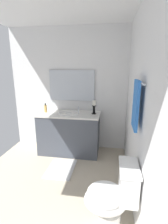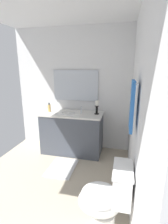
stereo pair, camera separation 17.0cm
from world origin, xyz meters
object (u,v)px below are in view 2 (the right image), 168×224
at_px(vanity_cabinet, 72,133).
at_px(towel_bar, 136,82).
at_px(mirror, 76,86).
at_px(candle_holder_tall, 97,107).
at_px(towel_near_vanity, 132,106).
at_px(toilet, 106,198).
at_px(soap_bottle, 49,108).
at_px(bath_mat, 62,167).
at_px(sink_basin, 72,115).

relative_size(vanity_cabinet, towel_bar, 2.16).
bearing_deg(mirror, vanity_cabinet, -0.01).
height_order(vanity_cabinet, candle_holder_tall, candle_holder_tall).
distance_m(mirror, towel_near_vanity, 1.90).
relative_size(vanity_cabinet, candle_holder_tall, 4.67).
bearing_deg(toilet, towel_near_vanity, 142.32).
bearing_deg(soap_bottle, towel_bar, 49.70).
xyz_separation_m(towel_near_vanity, bath_mat, (-0.68, -1.05, -1.29)).
bearing_deg(candle_holder_tall, towel_bar, 23.64).
relative_size(candle_holder_tall, bath_mat, 0.43).
distance_m(vanity_cabinet, towel_bar, 2.03).
bearing_deg(soap_bottle, candle_holder_tall, 91.82).
relative_size(towel_bar, bath_mat, 0.93).
bearing_deg(sink_basin, vanity_cabinet, -90.00).
bearing_deg(towel_near_vanity, candle_holder_tall, -157.01).
bearing_deg(towel_near_vanity, sink_basin, -141.07).
xyz_separation_m(mirror, candle_holder_tall, (0.24, 0.48, -0.37)).
relative_size(mirror, bath_mat, 1.54).
bearing_deg(mirror, toilet, 24.68).
height_order(vanity_cabinet, bath_mat, vanity_cabinet).
relative_size(mirror, towel_bar, 1.66).
height_order(sink_basin, toilet, sink_basin).
distance_m(sink_basin, toilet, 1.83).
height_order(vanity_cabinet, mirror, mirror).
height_order(sink_basin, soap_bottle, soap_bottle).
relative_size(soap_bottle, toilet, 0.24).
distance_m(sink_basin, towel_near_vanity, 1.75).
distance_m(mirror, candle_holder_tall, 0.65).
bearing_deg(soap_bottle, sink_basin, 88.89).
height_order(candle_holder_tall, bath_mat, candle_holder_tall).
relative_size(sink_basin, candle_holder_tall, 1.56).
xyz_separation_m(soap_bottle, bath_mat, (0.63, 0.48, -0.88)).
height_order(toilet, towel_bar, towel_bar).
height_order(sink_basin, towel_bar, towel_bar).
distance_m(toilet, bath_mat, 1.32).
bearing_deg(mirror, towel_bar, 34.09).
distance_m(towel_near_vanity, bath_mat, 1.80).
height_order(mirror, candle_holder_tall, mirror).
bearing_deg(bath_mat, soap_bottle, -143.17).
height_order(soap_bottle, towel_near_vanity, towel_near_vanity).
bearing_deg(toilet, sink_basin, -151.59).
bearing_deg(bath_mat, towel_near_vanity, 57.26).
bearing_deg(vanity_cabinet, soap_bottle, -91.11).
bearing_deg(vanity_cabinet, mirror, 179.99).
distance_m(candle_holder_tall, towel_near_vanity, 1.50).
bearing_deg(towel_bar, towel_near_vanity, -90.00).
xyz_separation_m(sink_basin, soap_bottle, (-0.01, -0.48, 0.11)).
xyz_separation_m(soap_bottle, toilet, (1.58, 1.32, -0.53)).
distance_m(vanity_cabinet, toilet, 1.78).
height_order(sink_basin, bath_mat, sink_basin).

